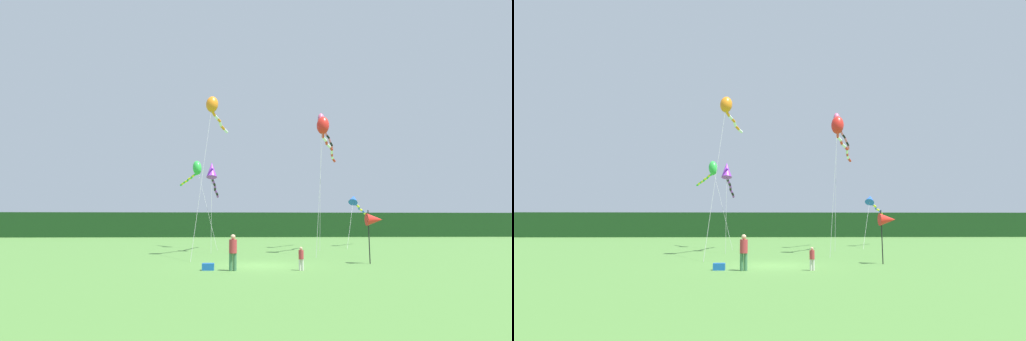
# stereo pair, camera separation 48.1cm
# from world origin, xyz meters

# --- Properties ---
(ground_plane) EXTENTS (120.00, 120.00, 0.00)m
(ground_plane) POSITION_xyz_m (0.00, 0.00, 0.00)
(ground_plane) COLOR #477533
(distant_treeline) EXTENTS (108.00, 3.30, 4.10)m
(distant_treeline) POSITION_xyz_m (0.00, 45.00, 2.05)
(distant_treeline) COLOR #193D19
(distant_treeline) RESTS_ON ground
(person_adult) EXTENTS (0.37, 0.37, 1.69)m
(person_adult) POSITION_xyz_m (-1.44, -2.26, 0.94)
(person_adult) COLOR #3F724C
(person_adult) RESTS_ON ground
(person_child) EXTENTS (0.24, 0.24, 1.10)m
(person_child) POSITION_xyz_m (1.79, -2.27, 0.61)
(person_child) COLOR silver
(person_child) RESTS_ON ground
(cooler_box) EXTENTS (0.56, 0.33, 0.33)m
(cooler_box) POSITION_xyz_m (-2.61, -1.99, 0.16)
(cooler_box) COLOR #1959B2
(cooler_box) RESTS_ON ground
(banner_flag_pole) EXTENTS (0.90, 0.70, 2.95)m
(banner_flag_pole) POSITION_xyz_m (6.41, 0.58, 2.39)
(banner_flag_pole) COLOR black
(banner_flag_pole) RESTS_ON ground
(kite_red) EXTENTS (3.58, 8.14, 10.41)m
(kite_red) POSITION_xyz_m (5.35, 7.82, 9.41)
(kite_red) COLOR #B2B2B2
(kite_red) RESTS_ON ground
(kite_rainbow) EXTENTS (3.21, 7.50, 12.32)m
(kite_rainbow) POSITION_xyz_m (6.59, 13.60, 11.33)
(kite_rainbow) COLOR #B2B2B2
(kite_rainbow) RESTS_ON ground
(kite_orange) EXTENTS (1.88, 7.21, 11.39)m
(kite_orange) POSITION_xyz_m (-3.11, 6.12, 10.56)
(kite_orange) COLOR #B2B2B2
(kite_orange) RESTS_ON ground
(kite_green) EXTENTS (4.25, 6.06, 8.25)m
(kite_green) POSITION_xyz_m (-5.32, 15.37, 7.32)
(kite_green) COLOR #B2B2B2
(kite_green) RESTS_ON ground
(kite_blue) EXTENTS (4.26, 7.44, 5.31)m
(kite_blue) POSITION_xyz_m (10.52, 17.52, 4.49)
(kite_blue) COLOR #B2B2B2
(kite_blue) RESTS_ON ground
(kite_purple) EXTENTS (0.96, 6.91, 7.27)m
(kite_purple) POSITION_xyz_m (-3.40, 10.43, 6.31)
(kite_purple) COLOR #B2B2B2
(kite_purple) RESTS_ON ground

